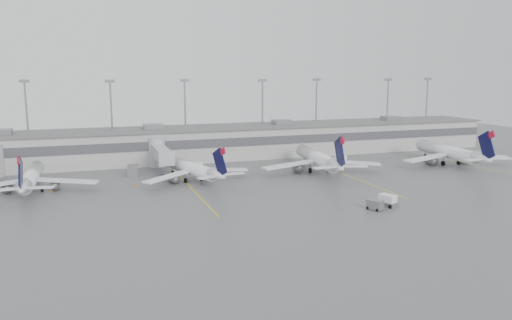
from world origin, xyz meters
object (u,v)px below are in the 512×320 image
object	(u,v)px
jet_far_right	(450,152)
jet_mid_left	(192,169)
jet_mid_right	(319,159)
baggage_tug	(387,202)
jet_far_left	(30,178)

from	to	relation	value
jet_far_right	jet_mid_left	bearing A→B (deg)	-176.22
jet_mid_right	baggage_tug	xyz separation A→B (m)	(-1.99, -30.26, -2.33)
jet_mid_left	jet_mid_right	world-z (taller)	jet_mid_right
jet_far_left	jet_mid_left	size ratio (longest dim) A/B	1.06
jet_far_right	baggage_tug	world-z (taller)	jet_far_right
jet_mid_left	jet_mid_right	size ratio (longest dim) A/B	0.84
jet_mid_right	jet_far_right	bearing A→B (deg)	3.25
jet_mid_left	baggage_tug	distance (m)	40.56
jet_far_left	baggage_tug	world-z (taller)	jet_far_left
jet_mid_left	jet_mid_right	distance (m)	29.02
jet_far_left	jet_mid_left	world-z (taller)	jet_far_left
jet_mid_left	baggage_tug	bearing A→B (deg)	-64.64
jet_far_left	jet_far_right	distance (m)	94.28
jet_far_left	jet_mid_right	distance (m)	59.84
baggage_tug	jet_far_left	bearing A→B (deg)	127.90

